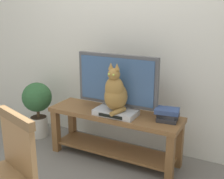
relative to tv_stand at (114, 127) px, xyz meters
The scene contains 8 objects.
back_wall 1.15m from the tv_stand, 98.28° to the left, with size 7.00×0.12×2.80m, color silver.
tv_stand is the anchor object (origin of this frame).
tv 0.47m from the tv_stand, 89.97° to the left, with size 0.86×0.20×0.58m.
media_box 0.21m from the tv_stand, 51.24° to the right, with size 0.42×0.24×0.06m.
cat 0.41m from the tv_stand, 56.24° to the right, with size 0.22×0.31×0.47m.
wooden_chair 1.33m from the tv_stand, 94.71° to the right, with size 0.53×0.53×0.90m.
book_stack 0.58m from the tv_stand, ahead, with size 0.24×0.19×0.12m.
potted_plant 1.07m from the tv_stand, behind, with size 0.35×0.35×0.68m.
Camera 1 is at (1.30, -1.74, 1.53)m, focal length 45.54 mm.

